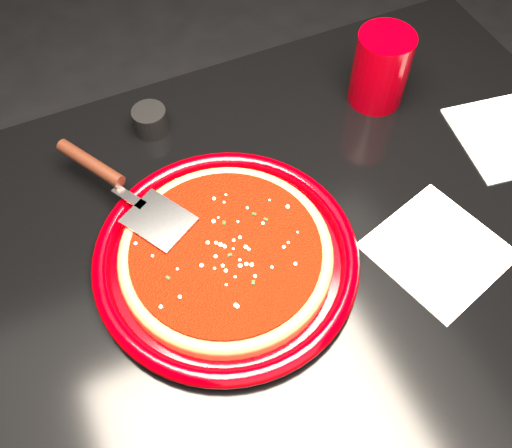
{
  "coord_description": "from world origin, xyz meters",
  "views": [
    {
      "loc": [
        -0.19,
        -0.38,
        1.46
      ],
      "look_at": [
        0.0,
        0.04,
        0.77
      ],
      "focal_mm": 40.0,
      "sensor_mm": 36.0,
      "label": 1
    }
  ],
  "objects_px": {
    "plate": "(226,257)",
    "pizza_server": "(123,188)",
    "table": "(262,347)",
    "ramekin": "(150,120)",
    "cup": "(381,69)"
  },
  "relations": [
    {
      "from": "table",
      "to": "pizza_server",
      "type": "relative_size",
      "value": 3.94
    },
    {
      "from": "plate",
      "to": "ramekin",
      "type": "relative_size",
      "value": 6.73
    },
    {
      "from": "pizza_server",
      "to": "cup",
      "type": "height_order",
      "value": "cup"
    },
    {
      "from": "plate",
      "to": "ramekin",
      "type": "height_order",
      "value": "ramekin"
    },
    {
      "from": "table",
      "to": "ramekin",
      "type": "distance_m",
      "value": 0.5
    },
    {
      "from": "pizza_server",
      "to": "ramekin",
      "type": "height_order",
      "value": "pizza_server"
    },
    {
      "from": "pizza_server",
      "to": "ramekin",
      "type": "relative_size",
      "value": 5.43
    },
    {
      "from": "plate",
      "to": "cup",
      "type": "height_order",
      "value": "cup"
    },
    {
      "from": "pizza_server",
      "to": "table",
      "type": "bearing_deg",
      "value": -75.61
    },
    {
      "from": "plate",
      "to": "pizza_server",
      "type": "xyz_separation_m",
      "value": [
        -0.1,
        0.15,
        0.03
      ]
    },
    {
      "from": "plate",
      "to": "ramekin",
      "type": "distance_m",
      "value": 0.29
    },
    {
      "from": "table",
      "to": "plate",
      "type": "bearing_deg",
      "value": 172.58
    },
    {
      "from": "plate",
      "to": "ramekin",
      "type": "bearing_deg",
      "value": 93.0
    },
    {
      "from": "table",
      "to": "plate",
      "type": "distance_m",
      "value": 0.39
    },
    {
      "from": "table",
      "to": "ramekin",
      "type": "height_order",
      "value": "ramekin"
    }
  ]
}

